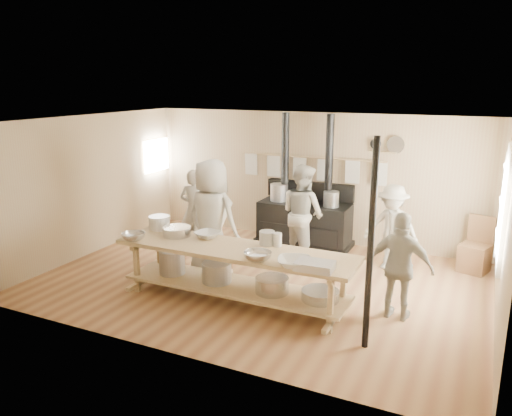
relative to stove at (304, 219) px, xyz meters
The scene contains 24 objects.
ground 2.18m from the stove, 89.82° to the right, with size 7.00×7.00×0.00m, color brown.
room_shell 2.39m from the stove, 89.82° to the right, with size 7.00×7.00×7.00m.
window_right 3.92m from the stove, 23.58° to the right, with size 0.09×1.50×1.65m.
left_opening 3.61m from the stove, behind, with size 0.00×0.90×0.90m.
stove is the anchor object (origin of this frame).
towel_rail 1.08m from the stove, 88.68° to the left, with size 3.00×0.04×0.47m.
back_wall_shelf 2.11m from the stove, 12.13° to the left, with size 0.63×0.14×0.32m.
prep_table 3.02m from the stove, 90.04° to the right, with size 3.60×0.90×0.85m.
support_post 4.11m from the stove, 59.33° to the right, with size 0.08×0.08×2.60m, color black.
cook_far_left 2.19m from the stove, 147.91° to the right, with size 0.57×0.38×1.57m, color #A19F8F.
cook_left 1.01m from the stove, 72.60° to the right, with size 0.87×0.67×1.78m, color #A19F8F.
cook_center 2.47m from the stove, 109.09° to the right, with size 0.97×0.63×1.99m, color #A19F8F.
cook_right 3.40m from the stove, 47.75° to the right, with size 0.88×0.37×1.51m, color #A19F8F.
cook_by_window 1.95m from the stove, 19.77° to the right, with size 0.97×0.56×1.50m, color #A19F8F.
chair 3.17m from the stove, ahead, with size 0.57×0.57×0.96m.
bowl_white_a 2.85m from the stove, 102.06° to the right, with size 0.38×0.38×0.09m, color silver.
bowl_steel_a 3.71m from the stove, 114.75° to the right, with size 0.36×0.36×0.11m, color silver.
bowl_white_b 3.53m from the stove, 72.41° to the right, with size 0.45×0.45×0.11m, color silver.
bowl_steel_b 3.41m from the stove, 80.94° to the right, with size 0.38×0.38×0.12m, color silver.
roasting_pan 3.63m from the stove, 68.22° to the right, with size 0.49×0.32×0.11m, color #B2B2B7.
mixing_bowl_large 3.10m from the stove, 110.48° to the right, with size 0.44×0.44×0.14m, color silver.
bucket_galv 2.75m from the stove, 81.99° to the right, with size 0.23×0.23×0.21m, color gray.
deep_bowl_enamel 3.13m from the stove, 119.87° to the right, with size 0.34×0.34×0.21m, color silver.
pitcher 2.78m from the stove, 78.53° to the right, with size 0.13×0.13×0.20m, color silver.
Camera 1 is at (3.20, -6.96, 3.19)m, focal length 35.00 mm.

